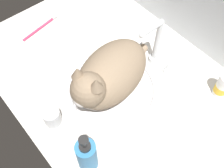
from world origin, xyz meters
TOP-DOWN VIEW (x-y plane):
  - countertop at (0.00, 0.00)cm, footprint 103.55×71.28cm
  - backsplash_wall at (0.00, 36.84)cm, footprint 103.55×2.40cm
  - sink_basin at (5.86, -3.53)cm, footprint 34.55×34.55cm
  - faucet at (5.86, 16.64)cm, footprint 17.64×11.94cm
  - cat at (6.37, -5.63)cm, footprint 25.22×38.61cm
  - soap_pump_bottle at (21.72, -26.27)cm, footprint 5.93×5.93cm
  - pill_bottle at (31.40, 24.91)cm, footprint 4.74×4.74cm
  - metal_jar at (2.61, -26.58)cm, footprint 5.94×5.94cm
  - toothbrush at (-37.43, -6.33)cm, footprint 4.45×18.77cm

SIDE VIEW (x-z plane):
  - countertop at x=0.00cm, z-range 0.00..3.00cm
  - toothbrush at x=-37.43cm, z-range 2.76..4.46cm
  - sink_basin at x=5.86cm, z-range 2.85..5.36cm
  - metal_jar at x=2.61cm, z-range 3.02..9.24cm
  - pill_bottle at x=31.40cm, z-range 2.65..12.58cm
  - soap_pump_bottle at x=21.72cm, z-range 0.72..19.95cm
  - faucet at x=5.86cm, z-range 0.84..22.19cm
  - cat at x=6.37cm, z-range 3.79..24.72cm
  - backsplash_wall at x=0.00cm, z-range 0.00..30.97cm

